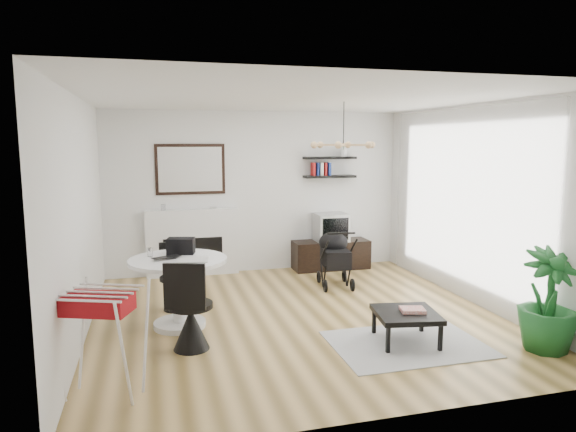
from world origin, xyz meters
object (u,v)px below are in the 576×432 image
object	(u,v)px
drying_rack	(102,341)
potted_plant	(548,300)
tv_console	(331,255)
crt_tv	(331,227)
dining_table	(179,282)
coffee_table	(406,315)
fireplace	(192,234)
stroller	(335,260)

from	to	relation	value
drying_rack	potted_plant	distance (m)	4.43
tv_console	crt_tv	world-z (taller)	crt_tv
dining_table	coffee_table	xyz separation A→B (m)	(2.37, -1.14, -0.24)
drying_rack	potted_plant	xyz separation A→B (m)	(4.43, -0.14, 0.04)
tv_console	coffee_table	distance (m)	3.39
tv_console	potted_plant	size ratio (longest dim) A/B	1.21
fireplace	dining_table	world-z (taller)	fireplace
stroller	potted_plant	bearing A→B (deg)	-58.03
stroller	crt_tv	bearing A→B (deg)	81.40
stroller	dining_table	bearing A→B (deg)	-145.45
fireplace	tv_console	distance (m)	2.40
tv_console	dining_table	world-z (taller)	dining_table
fireplace	drying_rack	distance (m)	4.11
tv_console	fireplace	bearing A→B (deg)	176.01
dining_table	tv_console	bearing A→B (deg)	39.51
coffee_table	tv_console	bearing A→B (deg)	84.31
crt_tv	drying_rack	world-z (taller)	crt_tv
dining_table	coffee_table	bearing A→B (deg)	-25.57
dining_table	potted_plant	xyz separation A→B (m)	(3.70, -1.71, -0.01)
dining_table	drying_rack	world-z (taller)	drying_rack
stroller	coffee_table	size ratio (longest dim) A/B	1.21
drying_rack	fireplace	bearing A→B (deg)	96.00
crt_tv	potted_plant	distance (m)	4.07
crt_tv	drying_rack	distance (m)	5.12
fireplace	stroller	size ratio (longest dim) A/B	2.36
tv_console	stroller	bearing A→B (deg)	-106.67
stroller	coffee_table	bearing A→B (deg)	-82.82
tv_console	stroller	distance (m)	1.08
crt_tv	stroller	distance (m)	1.12
fireplace	crt_tv	world-z (taller)	fireplace
stroller	coffee_table	xyz separation A→B (m)	(-0.03, -2.34, -0.08)
tv_console	coffee_table	xyz separation A→B (m)	(-0.34, -3.37, 0.06)
fireplace	crt_tv	distance (m)	2.36
fireplace	potted_plant	bearing A→B (deg)	-50.78
tv_console	dining_table	distance (m)	3.52
tv_console	drying_rack	xyz separation A→B (m)	(-3.43, -3.80, 0.25)
dining_table	stroller	distance (m)	2.69
fireplace	dining_table	distance (m)	2.43
dining_table	potted_plant	size ratio (longest dim) A/B	1.05
stroller	tv_console	bearing A→B (deg)	81.21
drying_rack	potted_plant	bearing A→B (deg)	19.44
drying_rack	dining_table	bearing A→B (deg)	86.41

